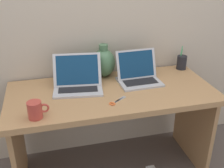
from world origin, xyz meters
TOP-DOWN VIEW (x-y plane):
  - ground_plane at (0.00, 0.00)m, footprint 6.00×6.00m
  - back_wall at (0.00, 0.36)m, footprint 4.40×0.04m
  - desk at (0.00, 0.00)m, footprint 1.43×0.64m
  - laptop_left at (-0.22, 0.10)m, footprint 0.36×0.30m
  - laptop_right at (0.22, 0.11)m, footprint 0.31×0.25m
  - green_vase at (0.00, 0.26)m, footprint 0.18×0.18m
  - coffee_mug at (-0.51, -0.23)m, footprint 0.12×0.08m
  - pen_cup at (0.65, 0.24)m, footprint 0.08×0.08m
  - scissors at (-0.02, -0.17)m, footprint 0.13×0.11m

SIDE VIEW (x-z plane):
  - ground_plane at x=0.00m, z-range 0.00..0.00m
  - desk at x=0.00m, z-range 0.20..0.90m
  - scissors at x=-0.02m, z-range 0.70..0.71m
  - coffee_mug at x=-0.51m, z-range 0.70..0.81m
  - pen_cup at x=0.65m, z-range 0.67..0.85m
  - laptop_right at x=0.22m, z-range 0.65..0.87m
  - laptop_left at x=-0.22m, z-range 0.65..0.88m
  - green_vase at x=0.00m, z-range 0.69..0.94m
  - back_wall at x=0.00m, z-range 0.00..2.40m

